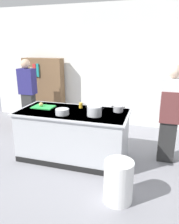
% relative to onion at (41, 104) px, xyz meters
% --- Properties ---
extents(ground_plane, '(10.00, 10.00, 0.00)m').
position_rel_onion_xyz_m(ground_plane, '(0.66, -0.06, -0.96)').
color(ground_plane, gray).
extents(back_wall, '(6.40, 0.12, 3.00)m').
position_rel_onion_xyz_m(back_wall, '(0.66, 2.04, 0.54)').
color(back_wall, white).
rests_on(back_wall, ground_plane).
extents(counter_island, '(1.98, 0.98, 0.90)m').
position_rel_onion_xyz_m(counter_island, '(0.66, -0.07, -0.49)').
color(counter_island, '#B7BABF').
rests_on(counter_island, ground_plane).
extents(cutting_board, '(0.40, 0.28, 0.02)m').
position_rel_onion_xyz_m(cutting_board, '(0.04, 0.01, -0.05)').
color(cutting_board, green).
rests_on(cutting_board, counter_island).
extents(onion, '(0.08, 0.08, 0.08)m').
position_rel_onion_xyz_m(onion, '(0.00, 0.00, 0.00)').
color(onion, tan).
rests_on(onion, cutting_board).
extents(stock_pot, '(0.31, 0.25, 0.16)m').
position_rel_onion_xyz_m(stock_pot, '(1.09, -0.19, 0.02)').
color(stock_pot, '#B7BABF').
rests_on(stock_pot, counter_island).
extents(sauce_pan, '(0.24, 0.17, 0.11)m').
position_rel_onion_xyz_m(sauce_pan, '(1.43, 0.14, -0.01)').
color(sauce_pan, '#99999E').
rests_on(sauce_pan, counter_island).
extents(mixing_bowl, '(0.23, 0.23, 0.10)m').
position_rel_onion_xyz_m(mixing_bowl, '(0.56, -0.29, -0.01)').
color(mixing_bowl, '#B7BABF').
rests_on(mixing_bowl, counter_island).
extents(juice_cup, '(0.07, 0.07, 0.10)m').
position_rel_onion_xyz_m(juice_cup, '(0.73, 0.17, -0.01)').
color(juice_cup, yellow).
rests_on(juice_cup, counter_island).
extents(trash_bin, '(0.39, 0.39, 0.58)m').
position_rel_onion_xyz_m(trash_bin, '(1.65, -1.01, -0.67)').
color(trash_bin, white).
rests_on(trash_bin, ground_plane).
extents(person_chef, '(0.38, 0.25, 1.72)m').
position_rel_onion_xyz_m(person_chef, '(2.30, 0.31, -0.05)').
color(person_chef, '#292929').
rests_on(person_chef, ground_plane).
extents(person_guest, '(0.38, 0.24, 1.72)m').
position_rel_onion_xyz_m(person_guest, '(-0.89, 0.98, -0.05)').
color(person_guest, '#2E2E2E').
rests_on(person_guest, ground_plane).
extents(bookshelf, '(1.10, 0.31, 1.70)m').
position_rel_onion_xyz_m(bookshelf, '(-0.87, 1.73, -0.11)').
color(bookshelf, brown).
rests_on(bookshelf, ground_plane).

